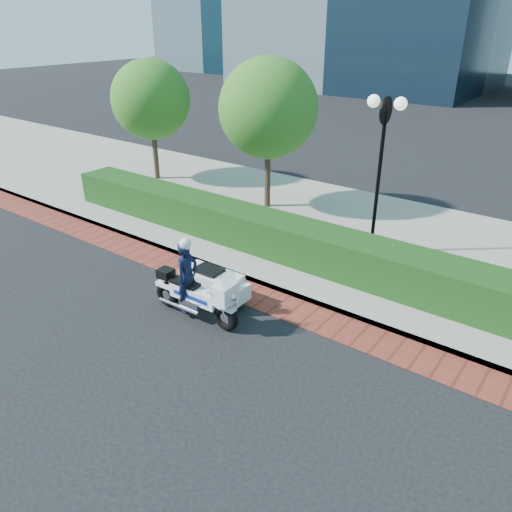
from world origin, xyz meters
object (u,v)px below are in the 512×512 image
Objects in this scene: lamppost at (381,152)px; tree_b at (268,109)px; police_motorcycle at (201,285)px; tree_a at (151,100)px.

tree_b is at bearing 163.89° from lamppost.
police_motorcycle is (-1.87, -4.92, -2.31)m from lamppost.
police_motorcycle is at bearing -67.11° from tree_b.
lamppost is 5.75m from police_motorcycle.
tree_b reaches higher than tree_a.
lamppost is 0.86× the size of tree_b.
tree_b is at bearing 0.00° from tree_a.
lamppost is at bearing -7.41° from tree_a.
lamppost is 10.09m from tree_a.
tree_a is 1.96× the size of police_motorcycle.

